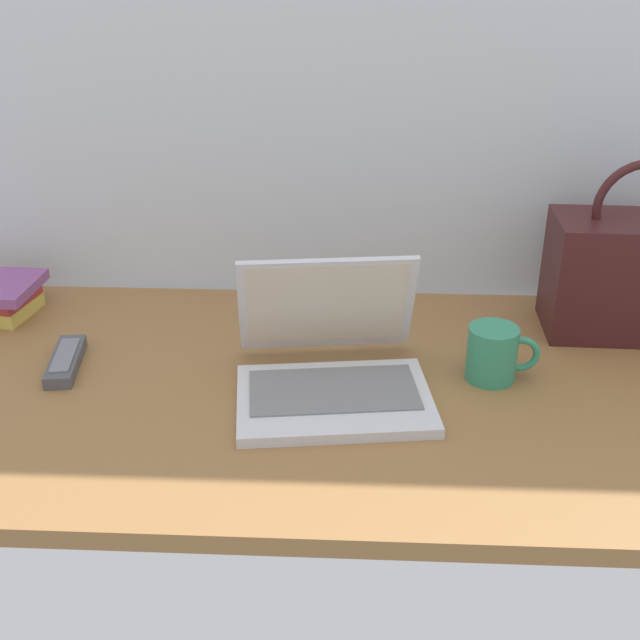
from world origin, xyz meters
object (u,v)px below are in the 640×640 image
laptop (332,365)px  coffee_mug (494,353)px  remote_control_near (292,315)px  handbag (632,273)px  remote_control_far (66,361)px

laptop → coffee_mug: laptop is taller
coffee_mug → remote_control_near: size_ratio=0.74×
remote_control_near → handbag: bearing=-0.7°
handbag → coffee_mug: bearing=-144.7°
remote_control_far → handbag: 1.03m
coffee_mug → handbag: bearing=35.3°
coffee_mug → handbag: size_ratio=0.37×
laptop → remote_control_near: bearing=108.5°
remote_control_far → handbag: (1.01, 0.19, 0.10)m
remote_control_far → handbag: size_ratio=0.50×
remote_control_far → handbag: handbag is taller
laptop → remote_control_far: 0.47m
remote_control_near → handbag: (0.63, -0.01, 0.10)m
remote_control_near → laptop: bearing=-71.5°
coffee_mug → remote_control_far: size_ratio=0.74×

